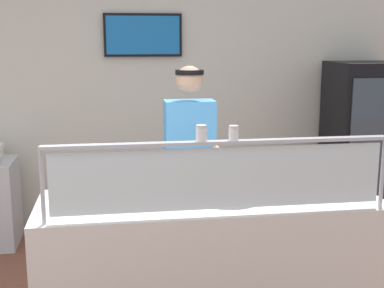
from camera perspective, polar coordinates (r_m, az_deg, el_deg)
shop_rear_unit at (r=5.59m, az=-2.46°, el=5.26°), size 6.60×0.13×2.70m
serving_counter at (r=3.56m, az=1.95°, el=-13.31°), size 2.20×0.74×0.95m
sneeze_guard at (r=3.01m, az=3.14°, el=-2.67°), size 2.02×0.06×0.44m
pizza_tray at (r=3.40m, az=3.89°, el=-5.65°), size 0.46×0.46×0.04m
pizza_server at (r=3.37m, az=3.95°, el=-5.40°), size 0.08×0.28×0.01m
parmesan_shaker at (r=2.95m, az=1.03°, el=1.07°), size 0.06×0.06×0.09m
pepper_flake_shaker at (r=2.99m, az=4.54°, el=1.10°), size 0.06×0.06×0.09m
worker_figure at (r=4.06m, az=-0.19°, el=-2.20°), size 0.41×0.50×1.76m
drink_fridge at (r=5.81m, az=18.00°, el=-0.03°), size 0.70×0.67×1.72m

